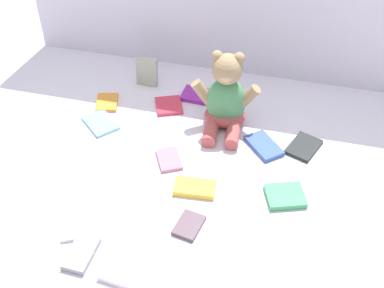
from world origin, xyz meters
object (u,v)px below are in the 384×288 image
Objects in this scene: book_case_7 at (195,188)px; book_case_10 at (198,95)px; book_case_0 at (189,225)px; book_case_6 at (107,103)px; book_case_13 at (77,224)px; teddy_bear at (225,100)px; book_case_5 at (264,146)px; book_case_4 at (147,72)px; book_case_1 at (285,196)px; book_case_8 at (169,106)px; book_case_11 at (81,254)px; book_case_3 at (304,147)px; book_case_9 at (123,269)px; book_case_2 at (100,123)px; book_case_12 at (169,159)px.

book_case_10 is at bearing 7.51° from book_case_7.
book_case_6 is at bearing 142.25° from book_case_0.
book_case_13 is (-0.29, -0.22, -0.00)m from book_case_7.
book_case_5 is (0.15, -0.09, -0.10)m from teddy_bear.
book_case_0 and book_case_6 have the same top height.
book_case_0 is 0.73m from book_case_4.
book_case_4 is at bearing 31.42° from book_case_1.
book_case_0 is 0.57m from book_case_8.
book_case_6 is 0.84× the size of book_case_7.
book_case_13 is (-0.06, 0.10, -0.00)m from book_case_11.
book_case_11 reaches higher than book_case_10.
teddy_bear reaches higher than book_case_4.
book_case_9 reaches higher than book_case_3.
book_case_1 is at bearing -55.70° from teddy_bear.
book_case_4 is at bearing 127.49° from book_case_0.
book_case_5 is (0.58, 0.02, 0.00)m from book_case_2.
book_case_2 is at bearing -96.11° from book_case_6.
book_case_9 reaches higher than book_case_5.
book_case_3 is at bearing -164.02° from book_case_13.
book_case_7 is at bearing 102.10° from book_case_2.
book_case_5 is 0.69m from book_case_11.
book_case_9 reaches higher than book_case_6.
book_case_4 is 0.86m from book_case_9.
book_case_3 is 0.80m from book_case_11.
book_case_11 is 0.98× the size of book_case_13.
book_case_10 is 0.79m from book_case_11.
book_case_2 is (-0.67, 0.19, -0.00)m from book_case_1.
book_case_4 is 1.14× the size of book_case_9.
book_case_4 is at bearing 110.44° from book_case_5.
book_case_3 is 0.73m from book_case_9.
book_case_0 is 0.28m from book_case_12.
book_case_6 is 1.05× the size of book_case_9.
book_case_0 is 0.51m from book_case_3.
book_case_13 is at bearing -177.23° from book_case_5.
book_case_4 reaches higher than book_case_3.
book_case_2 is 0.46m from book_case_7.
book_case_7 is at bearing -55.54° from book_case_6.
book_case_6 is (-0.60, 0.10, -0.00)m from book_case_5.
book_case_1 is 0.58m from book_case_10.
book_case_8 is at bearing 78.29° from book_case_12.
book_case_7 reaches higher than book_case_5.
book_case_0 and book_case_8 have the same top height.
book_case_3 is at bearing 65.67° from book_case_0.
teddy_bear is 0.21m from book_case_10.
book_case_3 is 1.08× the size of book_case_4.
teddy_bear reaches higher than book_case_11.
book_case_9 is 0.21m from book_case_13.
book_case_9 and book_case_11 have the same top height.
book_case_13 is at bearing -93.26° from book_case_6.
book_case_4 is 0.91× the size of book_case_7.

